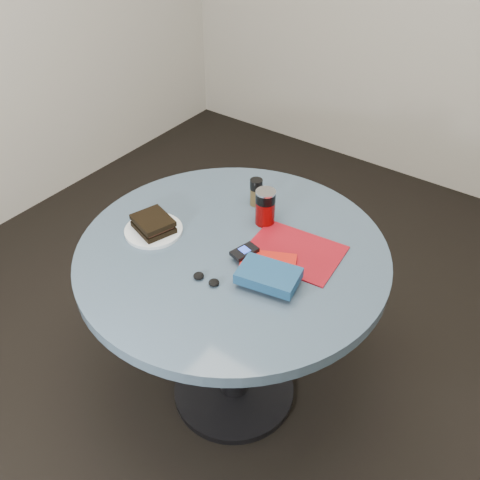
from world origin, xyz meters
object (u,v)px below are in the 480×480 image
Objects in this scene: pepper_grinder at (256,192)px; headphones at (206,279)px; table at (233,286)px; soda_can at (265,207)px; novel at (269,276)px; magazine at (294,251)px; red_book at (268,264)px; mp3_player at (244,252)px; sandwich at (153,224)px; plate at (154,230)px.

pepper_grinder is 1.13× the size of headphones.
headphones is (0.03, -0.17, 0.17)m from table.
soda_can is 0.31m from novel.
soda_can is 0.44× the size of magazine.
table is 5.70× the size of novel.
mp3_player is (-0.08, -0.01, 0.01)m from red_book.
pepper_grinder reaches higher than headphones.
headphones is (0.29, -0.09, -0.03)m from sandwich.
magazine is (0.43, 0.18, -0.00)m from plate.
pepper_grinder is 0.35× the size of magazine.
table is 0.26m from magazine.
red_book is (0.40, 0.07, -0.02)m from sandwich.
novel is at bearing -81.21° from red_book.
plate is (-0.26, -0.08, 0.17)m from table.
magazine is 3.24× the size of headphones.
soda_can is at bearing 105.20° from mp3_player.
mp3_player is (0.32, 0.07, 0.02)m from plate.
plate is 0.38m from pepper_grinder.
novel is (0.18, -0.25, -0.03)m from soda_can.
red_book is 0.19m from headphones.
soda_can reaches higher than red_book.
mp3_player reaches higher than magazine.
novel is at bearing -21.20° from table.
sandwich is 0.53× the size of magazine.
table is at bearing 17.29° from sandwich.
sandwich is 0.33m from mp3_player.
pepper_grinder is 0.43m from headphones.
table is 0.34m from pepper_grinder.
soda_can is (0.27, 0.26, 0.03)m from sandwich.
sandwich reaches higher than mp3_player.
table is 0.20m from mp3_player.
pepper_grinder is (-0.09, 0.07, -0.01)m from soda_can.
sandwich reaches higher than plate.
novel is at bearing -24.32° from mp3_player.
pepper_grinder is at bearing 61.09° from plate.
mp3_player is (0.06, -0.01, 0.19)m from table.
novel is at bearing -54.24° from soda_can.
headphones is at bearing -16.48° from sandwich.
novel is (0.27, -0.32, -0.02)m from pepper_grinder.
novel reaches higher than mp3_player.
pepper_grinder is (0.18, 0.33, 0.02)m from sandwich.
red_book is (0.40, 0.07, 0.01)m from plate.
plate is at bearing -168.04° from mp3_player.
plate is at bearing 170.28° from novel.
magazine is 0.16m from mp3_player.
table is 0.23m from red_book.
sandwich is 1.71× the size of headphones.
pepper_grinder is 0.30m from mp3_player.
plate reaches higher than magazine.
red_book is at bearing -53.91° from soda_can.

